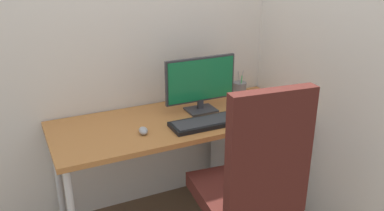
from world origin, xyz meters
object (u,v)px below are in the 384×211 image
(pen_holder, at_px, (240,88))
(notebook, at_px, (270,105))
(monitor, at_px, (201,82))
(filing_cabinet, at_px, (252,161))
(keyboard, at_px, (205,123))
(mouse, at_px, (143,131))
(office_chair, at_px, (252,183))

(pen_holder, distance_m, notebook, 0.30)
(monitor, xyz_separation_m, pen_holder, (0.40, 0.15, -0.15))
(filing_cabinet, bearing_deg, keyboard, -163.00)
(keyboard, height_order, notebook, keyboard)
(mouse, bearing_deg, filing_cabinet, 15.52)
(office_chair, height_order, monitor, office_chair)
(filing_cabinet, xyz_separation_m, notebook, (0.09, -0.05, 0.44))
(monitor, height_order, keyboard, monitor)
(office_chair, distance_m, monitor, 0.81)
(mouse, bearing_deg, notebook, 11.82)
(monitor, height_order, mouse, monitor)
(monitor, bearing_deg, office_chair, -95.51)
(filing_cabinet, xyz_separation_m, monitor, (-0.38, 0.09, 0.63))
(notebook, bearing_deg, monitor, 158.80)
(filing_cabinet, distance_m, keyboard, 0.66)
(office_chair, xyz_separation_m, keyboard, (-0.01, 0.51, 0.14))
(filing_cabinet, xyz_separation_m, keyboard, (-0.46, -0.14, 0.45))
(filing_cabinet, xyz_separation_m, mouse, (-0.84, -0.09, 0.45))
(monitor, distance_m, pen_holder, 0.45)
(office_chair, relative_size, monitor, 2.41)
(filing_cabinet, relative_size, notebook, 3.95)
(office_chair, relative_size, pen_holder, 6.39)
(office_chair, height_order, mouse, office_chair)
(mouse, relative_size, notebook, 0.51)
(mouse, bearing_deg, office_chair, -45.41)
(keyboard, distance_m, notebook, 0.56)
(mouse, bearing_deg, pen_holder, 30.10)
(office_chair, distance_m, pen_holder, 1.01)
(pen_holder, xyz_separation_m, notebook, (0.07, -0.29, -0.04))
(filing_cabinet, bearing_deg, mouse, -173.60)
(keyboard, xyz_separation_m, mouse, (-0.38, 0.05, 0.01))
(pen_holder, bearing_deg, office_chair, -117.99)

